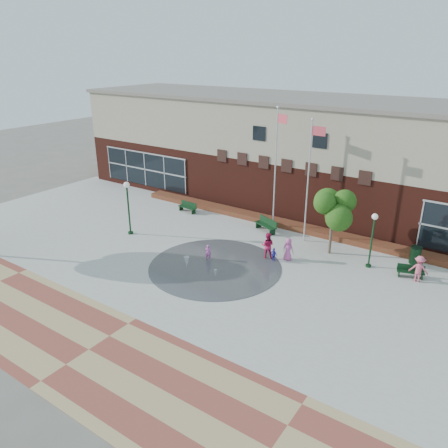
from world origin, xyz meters
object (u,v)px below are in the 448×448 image
Objects in this scene: bench_left at (187,209)px; child_splash at (208,252)px; trash_can at (415,255)px; flagpole_left at (276,164)px; flagpole_right at (309,176)px.

child_splash is at bearing -37.50° from bench_left.
flagpole_left is at bearing -178.79° from trash_can.
child_splash is (-1.11, -6.85, -4.60)m from flagpole_left.
flagpole_left reaches higher than flagpole_right.
flagpole_left is at bearing -129.82° from child_splash.
bench_left is 18.10m from trash_can.
flagpole_right is 7.43× the size of trash_can.
bench_left is at bearing -153.78° from flagpole_left.
trash_can is 13.31m from child_splash.
flagpole_right is 8.13× the size of child_splash.
trash_can is (10.17, 0.21, -4.54)m from flagpole_left.
flagpole_left is 11.14m from trash_can.
flagpole_left reaches higher than trash_can.
bench_left is (-7.91, -0.54, -4.85)m from flagpole_left.
flagpole_right is (2.83, -0.52, -0.26)m from flagpole_left.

